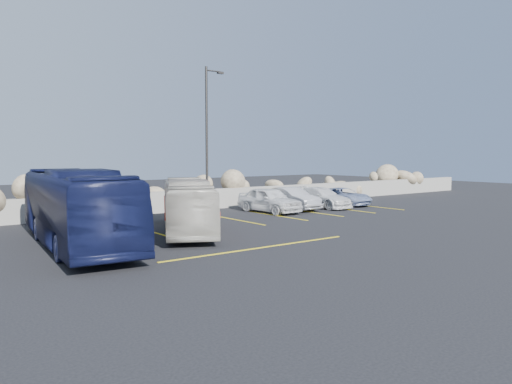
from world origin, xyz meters
TOP-DOWN VIEW (x-y plane):
  - ground at (0.00, 0.00)m, footprint 90.00×90.00m
  - seawall at (0.00, 12.00)m, footprint 60.00×0.40m
  - riprap_pile at (0.00, 13.20)m, footprint 54.00×2.80m
  - parking_lines at (4.64, 5.57)m, footprint 18.16×9.36m
  - lamppost at (2.56, 9.50)m, footprint 1.14×0.18m
  - vintage_bus at (-1.21, 5.04)m, footprint 5.31×8.09m
  - tour_coach at (-6.06, 4.59)m, footprint 3.40×10.24m
  - car_a at (5.97, 8.41)m, footprint 1.93×4.30m
  - car_b at (7.92, 8.70)m, footprint 1.42×4.01m
  - car_c at (10.10, 8.43)m, footprint 1.95×4.37m
  - car_d at (12.30, 8.65)m, footprint 1.90×4.06m

SIDE VIEW (x-z plane):
  - ground at x=0.00m, z-range 0.00..0.00m
  - parking_lines at x=4.64m, z-range 0.00..0.01m
  - car_d at x=12.30m, z-range 0.00..1.12m
  - seawall at x=0.00m, z-range 0.00..1.20m
  - car_c at x=10.10m, z-range 0.00..1.25m
  - car_b at x=7.92m, z-range 0.00..1.32m
  - car_a at x=5.97m, z-range 0.00..1.43m
  - vintage_bus at x=-1.21m, z-range 0.00..2.25m
  - riprap_pile at x=0.00m, z-range 0.00..2.60m
  - tour_coach at x=-6.06m, z-range 0.00..2.80m
  - lamppost at x=2.56m, z-range 0.30..8.30m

